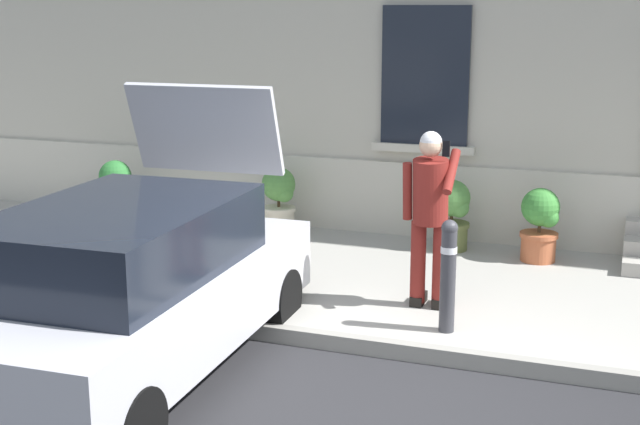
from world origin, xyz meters
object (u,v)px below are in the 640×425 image
at_px(planter_terracotta, 540,223).
at_px(hatchback_car_silver, 131,285).
at_px(planter_olive, 452,213).
at_px(person_on_phone, 430,208).
at_px(bollard_near_person, 448,272).
at_px(planter_cream, 279,198).
at_px(planter_charcoal, 116,190).

bearing_deg(planter_terracotta, hatchback_car_silver, -124.42).
bearing_deg(planter_olive, person_on_phone, -84.29).
relative_size(hatchback_car_silver, bollard_near_person, 3.94).
xyz_separation_m(hatchback_car_silver, planter_terracotta, (2.85, 4.16, -0.19)).
distance_m(planter_olive, planter_terracotta, 1.06).
relative_size(bollard_near_person, planter_cream, 1.22).
xyz_separation_m(hatchback_car_silver, bollard_near_person, (2.32, 1.55, -0.09)).
height_order(planter_charcoal, planter_olive, same).
xyz_separation_m(hatchback_car_silver, planter_charcoal, (-2.78, 4.09, -0.19)).
bearing_deg(planter_charcoal, hatchback_car_silver, -55.79).
relative_size(person_on_phone, planter_cream, 2.04).
bearing_deg(planter_olive, hatchback_car_silver, -112.67).
height_order(hatchback_car_silver, planter_terracotta, hatchback_car_silver).
relative_size(planter_cream, planter_olive, 1.00).
bearing_deg(person_on_phone, planter_olive, 105.68).
bearing_deg(bollard_near_person, planter_cream, 135.11).
relative_size(bollard_near_person, person_on_phone, 0.60).
bearing_deg(person_on_phone, hatchback_car_silver, -123.52).
relative_size(planter_cream, planter_terracotta, 1.00).
height_order(person_on_phone, planter_olive, person_on_phone).
relative_size(person_on_phone, planter_olive, 2.04).
distance_m(bollard_near_person, planter_charcoal, 5.70).
height_order(planter_charcoal, planter_terracotta, same).
distance_m(hatchback_car_silver, planter_terracotta, 5.04).
distance_m(person_on_phone, planter_terracotta, 2.27).
xyz_separation_m(bollard_near_person, planter_cream, (-2.82, 2.80, -0.11)).
bearing_deg(person_on_phone, planter_charcoal, 167.63).
bearing_deg(planter_cream, planter_charcoal, -173.40).
height_order(planter_cream, planter_terracotta, same).
relative_size(bollard_near_person, planter_olive, 1.22).
height_order(hatchback_car_silver, person_on_phone, hatchback_car_silver).
relative_size(hatchback_car_silver, planter_olive, 4.79).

